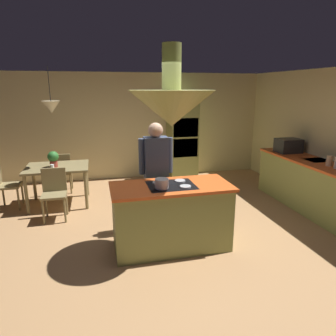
{
  "coord_description": "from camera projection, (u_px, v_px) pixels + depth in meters",
  "views": [
    {
      "loc": [
        -0.96,
        -3.97,
        2.2
      ],
      "look_at": [
        0.1,
        0.4,
        1.0
      ],
      "focal_mm": 32.31,
      "sensor_mm": 36.0,
      "label": 1
    }
  ],
  "objects": [
    {
      "name": "chair_facing_island",
      "position": [
        54.0,
        190.0,
        5.16
      ],
      "size": [
        0.4,
        0.4,
        0.87
      ],
      "color": "olive",
      "rests_on": "ground"
    },
    {
      "name": "oven_tower",
      "position": [
        182.0,
        136.0,
        7.35
      ],
      "size": [
        0.66,
        0.62,
        2.13
      ],
      "color": "#8C934C",
      "rests_on": "ground"
    },
    {
      "name": "wall_back",
      "position": [
        135.0,
        126.0,
        7.43
      ],
      "size": [
        6.8,
        0.1,
        2.55
      ],
      "primitive_type": "cube",
      "color": "beige",
      "rests_on": "ground"
    },
    {
      "name": "person_at_island",
      "position": [
        156.0,
        169.0,
        4.67
      ],
      "size": [
        0.53,
        0.23,
        1.7
      ],
      "color": "tan",
      "rests_on": "ground"
    },
    {
      "name": "potted_plant_on_table",
      "position": [
        53.0,
        158.0,
        5.62
      ],
      "size": [
        0.2,
        0.2,
        0.3
      ],
      "color": "#99382D",
      "rests_on": "dining_table"
    },
    {
      "name": "cup_on_table",
      "position": [
        52.0,
        167.0,
        5.48
      ],
      "size": [
        0.07,
        0.07,
        0.09
      ],
      "primitive_type": "cylinder",
      "color": "white",
      "rests_on": "dining_table"
    },
    {
      "name": "microwave_on_counter",
      "position": [
        288.0,
        146.0,
        6.13
      ],
      "size": [
        0.46,
        0.36,
        0.28
      ],
      "primitive_type": "cube",
      "color": "#232326",
      "rests_on": "counter_run_right"
    },
    {
      "name": "range_hood",
      "position": [
        172.0,
        106.0,
        3.82
      ],
      "size": [
        1.1,
        1.1,
        1.0
      ],
      "color": "#8C934C"
    },
    {
      "name": "kitchen_island",
      "position": [
        171.0,
        216.0,
        4.21
      ],
      "size": [
        1.64,
        0.76,
        0.94
      ],
      "color": "#8C934C",
      "rests_on": "ground"
    },
    {
      "name": "dining_table",
      "position": [
        58.0,
        171.0,
        5.74
      ],
      "size": [
        1.14,
        0.88,
        0.76
      ],
      "color": "olive",
      "rests_on": "ground"
    },
    {
      "name": "ground",
      "position": [
        168.0,
        240.0,
        4.52
      ],
      "size": [
        8.16,
        8.16,
        0.0
      ],
      "primitive_type": "plane",
      "color": "#AD7F51"
    },
    {
      "name": "cooking_pot_on_cooktop",
      "position": [
        162.0,
        183.0,
        3.91
      ],
      "size": [
        0.18,
        0.18,
        0.12
      ],
      "primitive_type": "cylinder",
      "color": "#B2B2B7",
      "rests_on": "kitchen_island"
    },
    {
      "name": "counter_run_right",
      "position": [
        309.0,
        184.0,
        5.61
      ],
      "size": [
        0.73,
        2.44,
        0.92
      ],
      "color": "#8C934C",
      "rests_on": "ground"
    },
    {
      "name": "canister_sugar",
      "position": [
        329.0,
        161.0,
        5.07
      ],
      "size": [
        0.1,
        0.1,
        0.18
      ],
      "primitive_type": "cylinder",
      "color": "#E0B78C",
      "rests_on": "counter_run_right"
    },
    {
      "name": "chair_by_back_wall",
      "position": [
        62.0,
        170.0,
        6.4
      ],
      "size": [
        0.4,
        0.4,
        0.87
      ],
      "rotation": [
        0.0,
        0.0,
        3.14
      ],
      "color": "olive",
      "rests_on": "ground"
    },
    {
      "name": "pendant_light_over_table",
      "position": [
        51.0,
        107.0,
        5.43
      ],
      "size": [
        0.32,
        0.32,
        0.82
      ],
      "color": "beige"
    },
    {
      "name": "chair_at_corner",
      "position": [
        4.0,
        183.0,
        5.57
      ],
      "size": [
        0.4,
        0.4,
        0.87
      ],
      "rotation": [
        0.0,
        0.0,
        1.57
      ],
      "color": "olive",
      "rests_on": "ground"
    }
  ]
}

